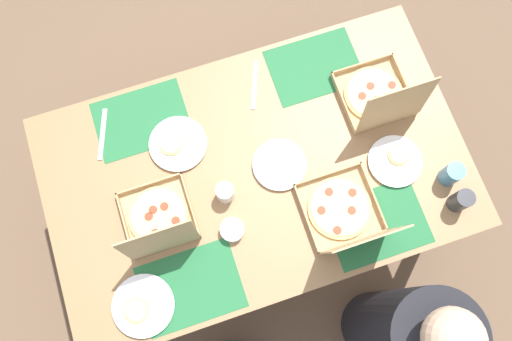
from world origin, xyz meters
The scene contains 20 objects.
ground_plane centered at (0.00, 0.00, 0.00)m, with size 6.00×6.00×0.00m, color brown.
dining_table centered at (0.00, 0.00, 0.64)m, with size 1.61×0.97×0.74m.
placemat_near_left centered at (-0.36, -0.34, 0.74)m, with size 0.36×0.26×0.00m, color #236638.
placemat_near_right centered at (0.36, -0.34, 0.74)m, with size 0.36×0.26×0.00m, color #236638.
placemat_far_left centered at (-0.36, 0.34, 0.74)m, with size 0.36×0.26×0.00m, color #236638.
placemat_far_right centered at (0.36, 0.34, 0.74)m, with size 0.36×0.26×0.00m, color #236638.
pizza_box_edge_far centered at (0.40, 0.08, 0.79)m, with size 0.25×0.26×0.29m.
pizza_box_corner_right centered at (-0.25, 0.27, 0.79)m, with size 0.27×0.30×0.31m.
pizza_box_corner_left centered at (-0.54, -0.12, 0.79)m, with size 0.26×0.27×0.30m.
plate_near_right centered at (-0.09, 0.01, 0.75)m, with size 0.21×0.21×0.02m.
plate_far_right centered at (-0.52, 0.13, 0.75)m, with size 0.21×0.21×0.03m.
plate_near_left centered at (0.54, 0.35, 0.75)m, with size 0.22×0.22×0.03m.
plate_middle centered at (0.25, -0.19, 0.75)m, with size 0.22×0.22×0.03m.
cup_spare centered at (-0.68, 0.26, 0.80)m, with size 0.07×0.07×0.10m, color teal.
cup_red centered at (-0.67, 0.36, 0.80)m, with size 0.07×0.07×0.11m, color #333338.
cup_clear_left centered at (0.14, 0.05, 0.79)m, with size 0.07×0.07×0.09m, color silver.
condiment_bowl centered at (0.16, 0.19, 0.76)m, with size 0.09×0.09×0.04m, color white.
knife_by_far_left centered at (0.52, -0.33, 0.75)m, with size 0.21×0.02×0.01m, color #B7B7BC.
knife_by_near_left centered at (-0.11, -0.34, 0.75)m, with size 0.21×0.02×0.01m, color #B7B7BC.
diner_left_seat centered at (-0.36, 0.75, 0.51)m, with size 0.32×0.32×1.15m.
Camera 1 is at (0.16, 0.47, 2.61)m, focal length 35.63 mm.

